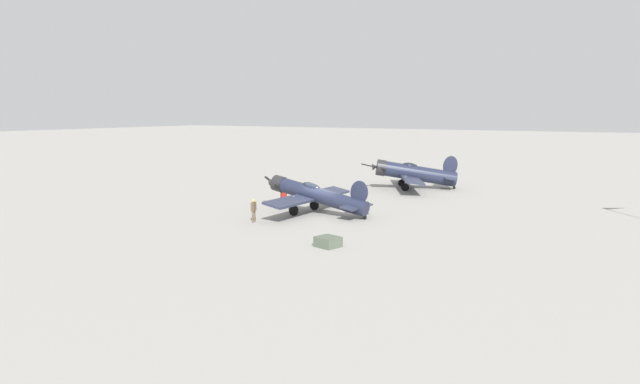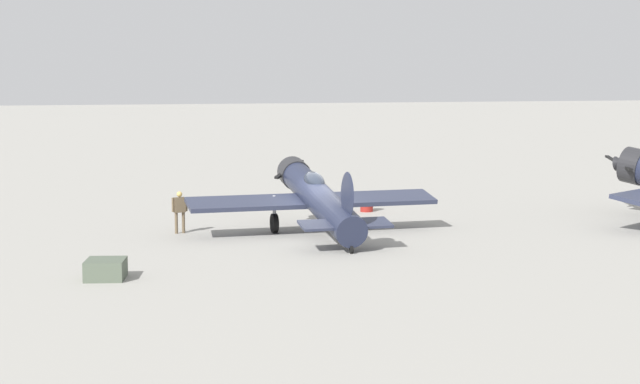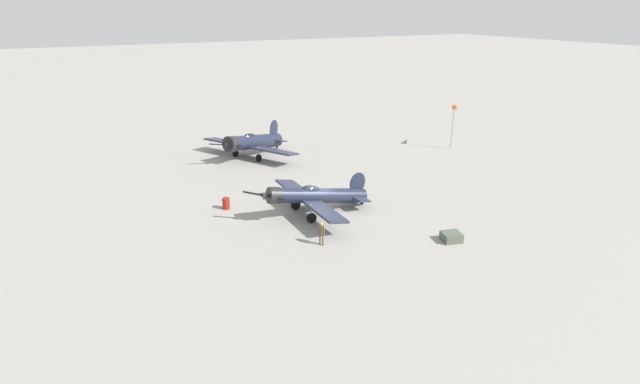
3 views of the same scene
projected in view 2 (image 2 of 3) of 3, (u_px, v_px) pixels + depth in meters
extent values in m
plane|color=gray|center=(320.00, 237.00, 39.55)|extent=(400.00, 400.00, 0.00)
cylinder|color=#1E2338|center=(320.00, 200.00, 39.38)|extent=(8.39, 1.39, 2.61)
cylinder|color=#232326|center=(294.00, 173.00, 43.05)|extent=(1.14, 1.33, 1.44)
cone|color=#232326|center=(290.00, 169.00, 43.66)|extent=(0.65, 0.56, 0.63)
cube|color=black|center=(289.00, 169.00, 43.80)|extent=(2.76, 2.08, 0.58)
ellipsoid|color=black|center=(314.00, 181.00, 40.09)|extent=(1.81, 0.80, 0.96)
cube|color=#282D42|center=(313.00, 201.00, 40.34)|extent=(1.89, 10.30, 0.46)
ellipsoid|color=#1E2338|center=(347.00, 196.00, 36.01)|extent=(1.79, 0.16, 2.03)
cube|color=#282D42|center=(345.00, 224.00, 36.32)|extent=(1.17, 3.42, 0.29)
cylinder|color=#999BA0|center=(274.00, 209.00, 40.43)|extent=(0.14, 0.14, 1.15)
cylinder|color=black|center=(274.00, 223.00, 40.50)|extent=(0.80, 0.22, 0.80)
cylinder|color=#999BA0|center=(344.00, 207.00, 41.28)|extent=(0.14, 0.14, 1.15)
cylinder|color=black|center=(344.00, 220.00, 41.35)|extent=(0.80, 0.22, 0.80)
cylinder|color=black|center=(351.00, 250.00, 35.75)|extent=(0.28, 0.11, 0.28)
cylinder|color=#232326|center=(634.00, 166.00, 46.12)|extent=(1.81, 2.02, 1.79)
cone|color=#232326|center=(621.00, 163.00, 46.56)|extent=(0.90, 0.92, 0.77)
cube|color=black|center=(618.00, 163.00, 46.66)|extent=(3.23, 1.02, 0.49)
cylinder|color=brown|center=(176.00, 223.00, 40.33)|extent=(0.13, 0.13, 0.86)
cylinder|color=brown|center=(183.00, 223.00, 40.48)|extent=(0.13, 0.13, 0.86)
cube|color=brown|center=(180.00, 205.00, 40.32)|extent=(0.31, 0.50, 0.61)
sphere|color=tan|center=(179.00, 194.00, 40.27)|extent=(0.23, 0.23, 0.23)
cylinder|color=brown|center=(173.00, 205.00, 40.19)|extent=(0.09, 0.09, 0.58)
cylinder|color=brown|center=(186.00, 204.00, 40.45)|extent=(0.09, 0.09, 0.58)
cube|color=#4C5647|center=(106.00, 269.00, 31.22)|extent=(1.59, 1.51, 0.63)
cylinder|color=maroon|center=(367.00, 202.00, 46.95)|extent=(0.60, 0.60, 0.94)
torus|color=maroon|center=(367.00, 198.00, 46.93)|extent=(0.64, 0.64, 0.04)
torus|color=maroon|center=(367.00, 206.00, 46.97)|extent=(0.64, 0.64, 0.04)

